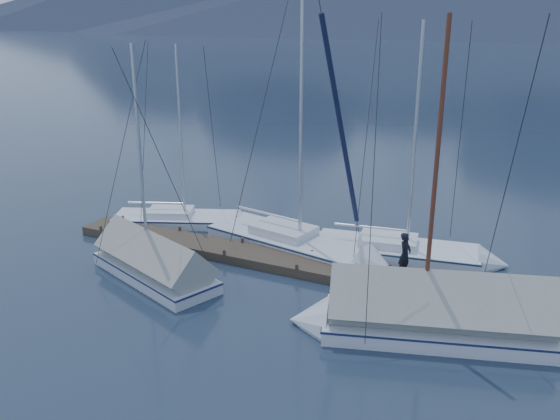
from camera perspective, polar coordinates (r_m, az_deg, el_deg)
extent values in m
plane|color=#162232|center=(20.69, -2.43, -7.39)|extent=(1000.00, 1000.00, 0.00)
cube|color=#382D23|center=(22.24, 0.00, -4.96)|extent=(18.00, 1.50, 0.34)
cube|color=black|center=(25.32, -12.34, -2.93)|extent=(3.00, 1.30, 0.30)
cube|color=black|center=(22.33, 0.00, -5.48)|extent=(3.00, 1.30, 0.30)
cube|color=black|center=(20.69, 15.30, -8.25)|extent=(3.00, 1.30, 0.30)
cylinder|color=#382D23|center=(26.89, -14.87, -0.93)|extent=(0.12, 0.12, 0.35)
cylinder|color=#382D23|center=(25.92, -16.85, -1.85)|extent=(0.12, 0.12, 0.35)
cylinder|color=#382D23|center=(25.12, -9.62, -1.94)|extent=(0.12, 0.12, 0.35)
cylinder|color=#382D23|center=(24.08, -11.53, -2.99)|extent=(0.12, 0.12, 0.35)
cylinder|color=#382D23|center=(23.60, -3.64, -3.09)|extent=(0.12, 0.12, 0.35)
cylinder|color=#382D23|center=(22.49, -5.39, -4.27)|extent=(0.12, 0.12, 0.35)
cylinder|color=#382D23|center=(22.38, 3.10, -4.33)|extent=(0.12, 0.12, 0.35)
cylinder|color=#382D23|center=(21.20, 1.62, -5.67)|extent=(0.12, 0.12, 0.35)
cylinder|color=#382D23|center=(21.51, 10.51, -5.62)|extent=(0.12, 0.12, 0.35)
cylinder|color=#382D23|center=(20.28, 9.43, -7.12)|extent=(0.12, 0.12, 0.35)
cylinder|color=#382D23|center=(21.04, 18.45, -6.90)|extent=(0.12, 0.12, 0.35)
cylinder|color=#382D23|center=(19.78, 17.86, -8.52)|extent=(0.12, 0.12, 0.35)
cube|color=silver|center=(26.91, -9.86, -1.09)|extent=(5.81, 3.82, 0.61)
cube|color=silver|center=(27.01, -9.83, -1.64)|extent=(4.73, 2.74, 0.28)
cube|color=#181F48|center=(26.83, -9.89, -0.57)|extent=(5.87, 3.86, 0.06)
cone|color=silver|center=(26.38, -3.12, -1.24)|extent=(1.61, 2.02, 1.77)
cube|color=silver|center=(26.83, -10.49, -0.19)|extent=(2.28, 1.93, 0.28)
cylinder|color=#B2B7BF|center=(25.77, -9.55, 7.27)|extent=(0.11, 0.11, 7.37)
cylinder|color=#B2B7BF|center=(26.86, -11.88, 0.68)|extent=(2.33, 1.03, 0.08)
cylinder|color=#26262B|center=(25.50, -6.49, 7.29)|extent=(1.09, 2.58, 7.38)
cube|color=silver|center=(23.90, 1.00, -3.32)|extent=(7.19, 3.53, 0.76)
cube|color=silver|center=(24.03, 1.00, -4.08)|extent=(5.98, 2.32, 0.34)
cube|color=navy|center=(23.78, 1.01, -2.60)|extent=(7.26, 3.56, 0.07)
cone|color=silver|center=(22.03, 9.46, -5.57)|extent=(1.65, 2.40, 2.20)
cube|color=silver|center=(23.88, 0.34, -1.91)|extent=(2.67, 2.02, 0.34)
cylinder|color=#B2B7BF|center=(22.25, 2.05, 8.36)|extent=(0.14, 0.14, 9.18)
cylinder|color=#B2B7BF|center=(24.16, -1.20, -0.36)|extent=(3.06, 0.67, 0.10)
cylinder|color=#26262B|center=(21.34, 5.89, 7.83)|extent=(0.67, 3.41, 9.19)
cube|color=silver|center=(23.51, 11.06, -4.10)|extent=(6.49, 3.04, 0.69)
cube|color=silver|center=(23.63, 11.02, -4.80)|extent=(5.42, 1.97, 0.31)
cube|color=navy|center=(23.40, 11.11, -3.44)|extent=(6.56, 3.07, 0.06)
cone|color=silver|center=(23.51, 19.81, -4.91)|extent=(1.45, 2.15, 2.00)
cube|color=silver|center=(23.35, 10.38, -2.89)|extent=(2.39, 1.78, 0.31)
cylinder|color=#B2B7BF|center=(22.15, 12.86, 6.60)|extent=(0.12, 0.12, 8.32)
cylinder|color=#B2B7BF|center=(23.26, 8.66, -1.65)|extent=(2.79, 0.54, 0.09)
cylinder|color=#26262B|center=(22.11, 16.91, 6.24)|extent=(0.52, 3.11, 8.33)
cube|color=silver|center=(18.39, 14.87, -11.18)|extent=(7.02, 4.16, 0.71)
cube|color=silver|center=(18.55, 14.78, -12.04)|extent=(5.77, 2.86, 0.32)
cube|color=#182249|center=(18.24, 14.95, -10.36)|extent=(7.10, 4.20, 0.06)
cone|color=silver|center=(18.34, 2.80, -10.60)|extent=(1.78, 2.50, 2.26)
cylinder|color=#592819|center=(16.58, 14.72, 2.91)|extent=(0.13, 0.13, 8.55)
cylinder|color=#592819|center=(18.08, 18.53, -8.51)|extent=(2.88, 0.95, 0.10)
cylinder|color=#26262B|center=(16.49, 8.98, 3.22)|extent=(0.99, 3.20, 8.56)
cube|color=#97968D|center=(18.02, 15.07, -9.02)|extent=(6.72, 4.11, 2.39)
cube|color=silver|center=(21.73, -11.94, -6.14)|extent=(5.70, 3.67, 0.63)
cube|color=silver|center=(21.85, -11.89, -6.82)|extent=(4.64, 2.58, 0.29)
cube|color=#171947|center=(21.62, -11.99, -5.49)|extent=(5.75, 3.70, 0.06)
cone|color=silver|center=(24.25, -15.90, -3.79)|extent=(1.63, 2.09, 1.84)
cylinder|color=#B2B7BF|center=(20.69, -13.28, 4.69)|extent=(0.11, 0.11, 7.66)
cylinder|color=#B2B7BF|center=(20.63, -10.68, -4.73)|extent=(2.29, 0.92, 0.09)
cylinder|color=#26262B|center=(21.83, -15.11, 5.27)|extent=(0.96, 2.54, 7.67)
cube|color=gray|center=(21.45, -12.07, -4.44)|extent=(5.46, 3.60, 1.95)
imported|color=black|center=(20.86, 11.94, -4.20)|extent=(0.46, 0.62, 1.56)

